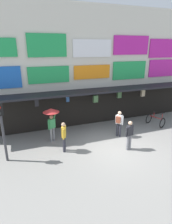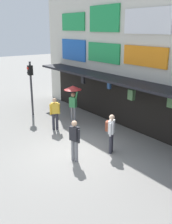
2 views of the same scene
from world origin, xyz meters
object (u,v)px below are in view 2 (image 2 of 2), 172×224
(traffic_light_near, at_px, (31,80))
(pedestrian_in_yellow, at_px, (111,131))
(pedestrian_with_umbrella, at_px, (73,94))
(pedestrian_in_green, at_px, (55,112))
(pedestrian_in_purple, at_px, (75,139))

(traffic_light_near, height_order, pedestrian_in_yellow, traffic_light_near)
(pedestrian_with_umbrella, bearing_deg, traffic_light_near, -153.51)
(traffic_light_near, height_order, pedestrian_in_green, traffic_light_near)
(pedestrian_in_yellow, relative_size, pedestrian_with_umbrella, 0.81)
(traffic_light_near, distance_m, pedestrian_in_yellow, 6.69)
(pedestrian_in_purple, xyz_separation_m, pedestrian_in_yellow, (0.28, 1.62, 0.04))
(traffic_light_near, relative_size, pedestrian_in_green, 1.90)
(pedestrian_in_green, xyz_separation_m, pedestrian_in_yellow, (3.66, 0.56, 0.04))
(traffic_light_near, bearing_deg, pedestrian_in_purple, -10.42)
(traffic_light_near, height_order, pedestrian_with_umbrella, traffic_light_near)
(traffic_light_near, xyz_separation_m, pedestrian_with_umbrella, (2.54, 1.27, -0.50))
(traffic_light_near, relative_size, pedestrian_with_umbrella, 1.54)
(pedestrian_in_yellow, bearing_deg, traffic_light_near, -176.00)
(traffic_light_near, xyz_separation_m, pedestrian_in_purple, (6.30, -1.16, -1.19))
(pedestrian_in_purple, relative_size, pedestrian_with_umbrella, 0.81)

